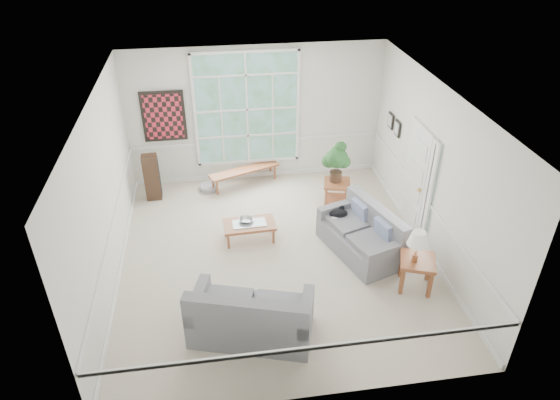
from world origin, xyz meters
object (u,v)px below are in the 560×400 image
object	(u,v)px
coffee_table	(250,231)
end_table	(336,193)
loveseat_front	(251,309)
side_table	(416,273)
loveseat_right	(361,232)

from	to	relation	value
coffee_table	end_table	xyz separation A→B (m)	(1.91, 0.97, 0.09)
loveseat_front	side_table	world-z (taller)	loveseat_front
loveseat_right	coffee_table	distance (m)	2.06
loveseat_right	loveseat_front	world-z (taller)	loveseat_front
loveseat_right	end_table	world-z (taller)	loveseat_right
coffee_table	end_table	size ratio (longest dim) A/B	1.82
coffee_table	side_table	distance (m)	3.10
end_table	coffee_table	bearing A→B (deg)	-152.95
loveseat_right	side_table	world-z (taller)	loveseat_right
loveseat_front	side_table	size ratio (longest dim) A/B	3.12
coffee_table	end_table	bearing A→B (deg)	24.65
coffee_table	side_table	world-z (taller)	side_table
side_table	loveseat_right	bearing A→B (deg)	121.73
loveseat_right	end_table	xyz separation A→B (m)	(-0.02, 1.65, -0.18)
loveseat_right	side_table	bearing A→B (deg)	-77.09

